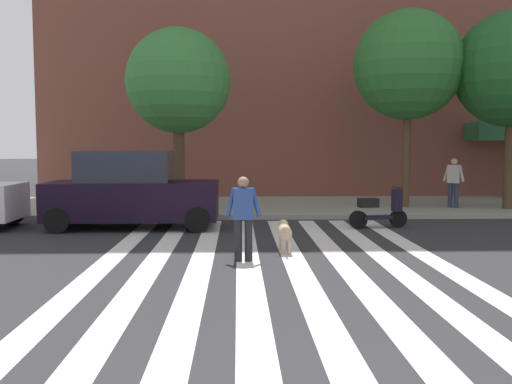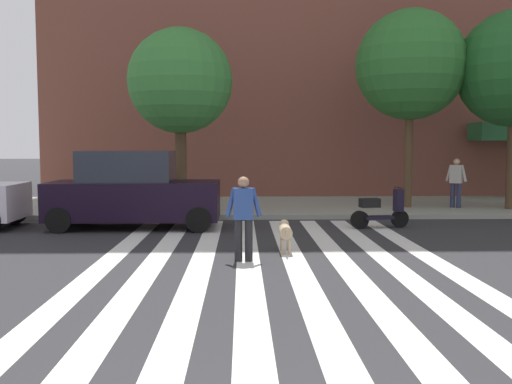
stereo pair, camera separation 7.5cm
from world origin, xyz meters
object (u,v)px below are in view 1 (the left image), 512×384
(pedestrian_dog_walker, at_px, (243,214))
(dog_on_leash, at_px, (285,231))
(street_tree_middle, at_px, (408,65))
(street_tree_nearest, at_px, (178,82))
(parked_car_behind_first, at_px, (132,192))
(pedestrian_bystander, at_px, (454,180))
(street_tree_further, at_px, (512,70))
(parked_scooter, at_px, (379,210))

(pedestrian_dog_walker, bearing_deg, dog_on_leash, 46.11)
(street_tree_middle, xyz_separation_m, dog_on_leash, (-4.68, -7.19, -4.41))
(street_tree_nearest, relative_size, street_tree_middle, 0.89)
(dog_on_leash, bearing_deg, street_tree_nearest, 113.17)
(parked_car_behind_first, bearing_deg, street_tree_middle, 22.81)
(pedestrian_bystander, bearing_deg, street_tree_nearest, -178.56)
(street_tree_nearest, bearing_deg, dog_on_leash, -66.83)
(street_tree_nearest, height_order, street_tree_further, street_tree_further)
(pedestrian_dog_walker, height_order, dog_on_leash, pedestrian_dog_walker)
(pedestrian_dog_walker, distance_m, dog_on_leash, 1.35)
(pedestrian_dog_walker, xyz_separation_m, pedestrian_bystander, (7.08, 7.83, 0.15))
(street_tree_further, bearing_deg, parked_car_behind_first, -165.80)
(parked_scooter, distance_m, street_tree_nearest, 7.59)
(parked_scooter, relative_size, pedestrian_bystander, 0.99)
(parked_car_behind_first, bearing_deg, pedestrian_bystander, 18.30)
(street_tree_nearest, bearing_deg, parked_scooter, -30.25)
(dog_on_leash, bearing_deg, street_tree_middle, 56.94)
(parked_car_behind_first, height_order, street_tree_further, street_tree_further)
(street_tree_middle, height_order, dog_on_leash, street_tree_middle)
(parked_car_behind_first, relative_size, pedestrian_bystander, 2.76)
(parked_scooter, bearing_deg, street_tree_middle, 64.00)
(street_tree_further, distance_m, pedestrian_dog_walker, 12.11)
(street_tree_nearest, bearing_deg, pedestrian_dog_walker, -75.30)
(parked_scooter, xyz_separation_m, street_tree_middle, (1.86, 3.81, 4.38))
(parked_car_behind_first, distance_m, pedestrian_dog_walker, 5.40)
(street_tree_middle, relative_size, pedestrian_bystander, 3.99)
(parked_car_behind_first, height_order, street_tree_middle, street_tree_middle)
(parked_scooter, xyz_separation_m, pedestrian_bystander, (3.39, 3.55, 0.60))
(street_tree_middle, relative_size, street_tree_further, 1.02)
(parked_scooter, bearing_deg, pedestrian_bystander, 46.30)
(street_tree_middle, relative_size, dog_on_leash, 6.54)
(pedestrian_dog_walker, bearing_deg, street_tree_nearest, 104.70)
(pedestrian_bystander, bearing_deg, pedestrian_dog_walker, -132.12)
(parked_scooter, relative_size, pedestrian_dog_walker, 0.99)
(parked_car_behind_first, height_order, pedestrian_dog_walker, parked_car_behind_first)
(street_tree_further, bearing_deg, street_tree_nearest, 179.32)
(parked_scooter, height_order, street_tree_middle, street_tree_middle)
(pedestrian_bystander, bearing_deg, parked_car_behind_first, -161.70)
(parked_car_behind_first, relative_size, street_tree_middle, 0.69)
(street_tree_further, distance_m, dog_on_leash, 11.10)
(street_tree_middle, height_order, street_tree_further, street_tree_middle)
(street_tree_middle, distance_m, pedestrian_bystander, 4.09)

